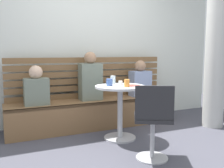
% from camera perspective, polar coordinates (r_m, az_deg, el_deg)
% --- Properties ---
extents(ground, '(8.00, 8.00, 0.00)m').
position_cam_1_polar(ground, '(3.13, 4.16, -15.20)').
color(ground, '#42424C').
extents(back_wall, '(5.20, 0.10, 2.90)m').
position_cam_1_polar(back_wall, '(4.42, -6.04, 10.46)').
color(back_wall, silver).
rests_on(back_wall, ground).
extents(concrete_pillar, '(0.32, 0.32, 2.80)m').
position_cam_1_polar(concrete_pillar, '(4.35, 22.32, 9.37)').
color(concrete_pillar, '#B2B2AD').
rests_on(concrete_pillar, ground).
extents(booth_bench, '(2.70, 0.52, 0.44)m').
position_cam_1_polar(booth_bench, '(4.11, -3.86, -6.52)').
color(booth_bench, brown).
rests_on(booth_bench, ground).
extents(booth_backrest, '(2.65, 0.04, 0.67)m').
position_cam_1_polar(booth_backrest, '(4.24, -5.07, 1.52)').
color(booth_backrest, brown).
rests_on(booth_backrest, booth_bench).
extents(cafe_table, '(0.68, 0.68, 0.74)m').
position_cam_1_polar(cafe_table, '(3.48, 1.81, -3.99)').
color(cafe_table, '#ADADB2').
rests_on(cafe_table, ground).
extents(white_chair, '(0.54, 0.54, 0.85)m').
position_cam_1_polar(white_chair, '(2.81, 9.20, -7.90)').
color(white_chair, '#ADADB2').
rests_on(white_chair, ground).
extents(person_adult, '(0.34, 0.22, 0.76)m').
position_cam_1_polar(person_adult, '(4.02, -4.85, 1.25)').
color(person_adult, slate).
rests_on(person_adult, booth_bench).
extents(person_child_left, '(0.34, 0.22, 0.56)m').
position_cam_1_polar(person_child_left, '(3.78, -16.58, -0.84)').
color(person_child_left, slate).
rests_on(person_child_left, booth_bench).
extents(person_child_middle, '(0.34, 0.22, 0.61)m').
position_cam_1_polar(person_child_middle, '(4.39, 6.31, 0.80)').
color(person_child_middle, '#8C9EC6').
rests_on(person_child_middle, booth_bench).
extents(cup_mug_blue, '(0.08, 0.08, 0.09)m').
position_cam_1_polar(cup_mug_blue, '(3.43, -0.57, 0.39)').
color(cup_mug_blue, '#3D5B9E').
rests_on(cup_mug_blue, cafe_table).
extents(cup_tumbler_orange, '(0.07, 0.07, 0.10)m').
position_cam_1_polar(cup_tumbler_orange, '(3.31, 3.34, 0.18)').
color(cup_tumbler_orange, orange).
rests_on(cup_tumbler_orange, cafe_table).
extents(cup_espresso_small, '(0.06, 0.06, 0.05)m').
position_cam_1_polar(cup_espresso_small, '(3.54, 1.92, 0.28)').
color(cup_espresso_small, silver).
rests_on(cup_espresso_small, cafe_table).
extents(cup_glass_tall, '(0.07, 0.07, 0.12)m').
position_cam_1_polar(cup_glass_tall, '(3.61, 0.22, 0.92)').
color(cup_glass_tall, silver).
rests_on(cup_glass_tall, cafe_table).
extents(plate_small, '(0.17, 0.17, 0.01)m').
position_cam_1_polar(plate_small, '(3.44, 4.83, -0.31)').
color(plate_small, '#DB4C42').
rests_on(plate_small, cafe_table).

